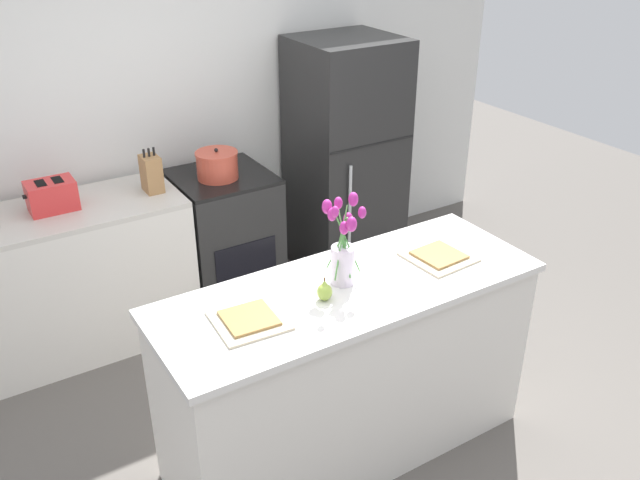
{
  "coord_description": "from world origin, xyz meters",
  "views": [
    {
      "loc": [
        -1.48,
        -2.12,
        2.54
      ],
      "look_at": [
        0.0,
        0.25,
        1.08
      ],
      "focal_mm": 38.0,
      "sensor_mm": 36.0,
      "label": 1
    }
  ],
  "objects": [
    {
      "name": "back_counter",
      "position": [
        -1.06,
        1.6,
        0.46
      ],
      "size": [
        1.68,
        0.6,
        0.92
      ],
      "color": "silver",
      "rests_on": "ground_plane"
    },
    {
      "name": "back_wall",
      "position": [
        0.0,
        2.0,
        1.35
      ],
      "size": [
        5.2,
        0.08,
        2.7
      ],
      "color": "silver",
      "rests_on": "ground_plane"
    },
    {
      "name": "plate_setting_right",
      "position": [
        0.51,
        -0.02,
        0.97
      ],
      "size": [
        0.3,
        0.3,
        0.02
      ],
      "color": "beige",
      "rests_on": "kitchen_island"
    },
    {
      "name": "stove_range",
      "position": [
        0.1,
        1.6,
        0.46
      ],
      "size": [
        0.6,
        0.61,
        0.92
      ],
      "color": "black",
      "rests_on": "ground_plane"
    },
    {
      "name": "flower_vase",
      "position": [
        -0.01,
        0.04,
        1.12
      ],
      "size": [
        0.17,
        0.18,
        0.43
      ],
      "color": "silver",
      "rests_on": "kitchen_island"
    },
    {
      "name": "kitchen_island",
      "position": [
        0.0,
        0.0,
        0.48
      ],
      "size": [
        1.8,
        0.66,
        0.96
      ],
      "color": "silver",
      "rests_on": "ground_plane"
    },
    {
      "name": "ground_plane",
      "position": [
        0.0,
        0.0,
        0.0
      ],
      "size": [
        10.0,
        10.0,
        0.0
      ],
      "primitive_type": "plane",
      "color": "#59544F"
    },
    {
      "name": "refrigerator",
      "position": [
        1.05,
        1.6,
        0.84
      ],
      "size": [
        0.68,
        0.67,
        1.67
      ],
      "color": "black",
      "rests_on": "ground_plane"
    },
    {
      "name": "cooking_pot",
      "position": [
        0.06,
        1.56,
        1.0
      ],
      "size": [
        0.26,
        0.26,
        0.2
      ],
      "color": "#CC4C38",
      "rests_on": "stove_range"
    },
    {
      "name": "pear_figurine",
      "position": [
        -0.16,
        -0.04,
        1.0
      ],
      "size": [
        0.07,
        0.07,
        0.11
      ],
      "color": "#9EBC47",
      "rests_on": "kitchen_island"
    },
    {
      "name": "plate_setting_left",
      "position": [
        -0.51,
        -0.02,
        0.97
      ],
      "size": [
        0.3,
        0.3,
        0.02
      ],
      "color": "beige",
      "rests_on": "kitchen_island"
    },
    {
      "name": "toaster",
      "position": [
        -0.92,
        1.62,
        1.0
      ],
      "size": [
        0.28,
        0.18,
        0.17
      ],
      "color": "red",
      "rests_on": "back_counter"
    },
    {
      "name": "knife_block",
      "position": [
        -0.35,
        1.58,
        1.03
      ],
      "size": [
        0.1,
        0.14,
        0.27
      ],
      "color": "#A37547",
      "rests_on": "back_counter"
    }
  ]
}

